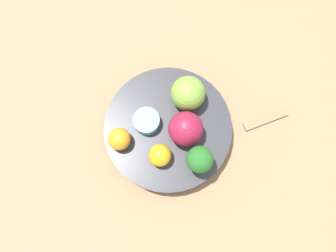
{
  "coord_description": "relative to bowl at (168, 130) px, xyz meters",
  "views": [
    {
      "loc": [
        -0.11,
        -0.07,
        0.62
      ],
      "look_at": [
        0.0,
        0.0,
        0.07
      ],
      "focal_mm": 35.0,
      "sensor_mm": 36.0,
      "label": 1
    }
  ],
  "objects": [
    {
      "name": "ground_plane",
      "position": [
        0.0,
        0.0,
        -0.04
      ],
      "size": [
        6.0,
        6.0,
        0.0
      ],
      "primitive_type": "plane",
      "color": "gray"
    },
    {
      "name": "spoon",
      "position": [
        0.12,
        -0.14,
        -0.02
      ],
      "size": [
        0.08,
        0.06,
        0.01
      ],
      "color": "olive",
      "rests_on": "table_surface"
    },
    {
      "name": "apple_red",
      "position": [
        0.01,
        -0.03,
        0.05
      ],
      "size": [
        0.06,
        0.06,
        0.06
      ],
      "color": "maroon",
      "rests_on": "bowl"
    },
    {
      "name": "table_surface",
      "position": [
        0.0,
        0.0,
        -0.03
      ],
      "size": [
        1.2,
        1.2,
        0.02
      ],
      "color": "#936D4C",
      "rests_on": "ground_plane"
    },
    {
      "name": "small_cup",
      "position": [
        -0.01,
        0.04,
        0.03
      ],
      "size": [
        0.05,
        0.05,
        0.02
      ],
      "color": "#66B2DB",
      "rests_on": "bowl"
    },
    {
      "name": "orange_front",
      "position": [
        -0.05,
        -0.02,
        0.04
      ],
      "size": [
        0.04,
        0.04,
        0.04
      ],
      "color": "orange",
      "rests_on": "bowl"
    },
    {
      "name": "orange_back",
      "position": [
        -0.07,
        0.06,
        0.04
      ],
      "size": [
        0.04,
        0.04,
        0.04
      ],
      "color": "orange",
      "rests_on": "bowl"
    },
    {
      "name": "broccoli",
      "position": [
        -0.03,
        -0.08,
        0.06
      ],
      "size": [
        0.05,
        0.05,
        0.06
      ],
      "color": "#99C17A",
      "rests_on": "bowl"
    },
    {
      "name": "apple_green",
      "position": [
        0.06,
        0.0,
        0.05
      ],
      "size": [
        0.06,
        0.06,
        0.06
      ],
      "color": "olive",
      "rests_on": "bowl"
    },
    {
      "name": "bowl",
      "position": [
        0.0,
        0.0,
        0.0
      ],
      "size": [
        0.23,
        0.23,
        0.04
      ],
      "color": "#2D2D33",
      "rests_on": "table_surface"
    }
  ]
}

